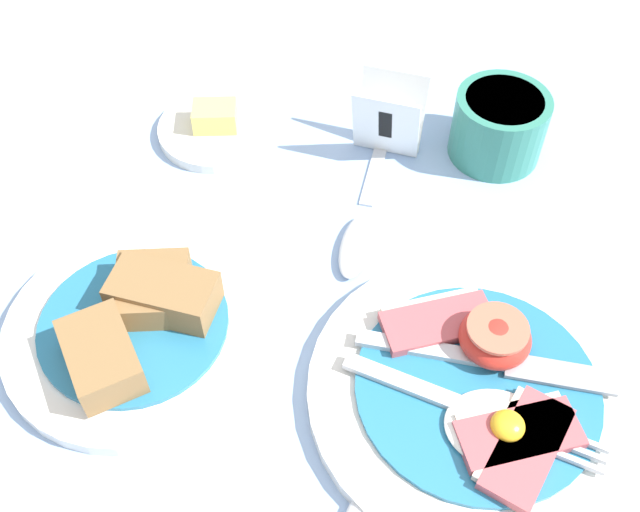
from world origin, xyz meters
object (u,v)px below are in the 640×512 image
at_px(bread_plate, 137,324).
at_px(sugar_cup, 499,125).
at_px(butter_dish, 216,127).
at_px(breakfast_plate, 479,389).
at_px(number_card, 389,118).
at_px(teaspoon_near_cup, 361,222).

height_order(bread_plate, sugar_cup, sugar_cup).
bearing_deg(butter_dish, sugar_cup, 3.77).
xyz_separation_m(breakfast_plate, number_card, (-0.09, 0.25, 0.03)).
relative_size(breakfast_plate, butter_dish, 2.18).
bearing_deg(butter_dish, breakfast_plate, -43.64).
height_order(bread_plate, teaspoon_near_cup, bread_plate).
bearing_deg(sugar_cup, bread_plate, -136.56).
bearing_deg(sugar_cup, number_card, -172.81).
relative_size(breakfast_plate, teaspoon_near_cup, 1.24).
xyz_separation_m(breakfast_plate, bread_plate, (-0.25, 0.01, 0.00)).
bearing_deg(butter_dish, teaspoon_near_cup, -32.10).
xyz_separation_m(sugar_cup, teaspoon_near_cup, (-0.11, -0.11, -0.03)).
relative_size(sugar_cup, number_card, 1.14).
distance_m(sugar_cup, number_card, 0.10).
distance_m(bread_plate, teaspoon_near_cup, 0.20).
relative_size(bread_plate, sugar_cup, 2.36).
distance_m(bread_plate, sugar_cup, 0.36).
height_order(sugar_cup, butter_dish, sugar_cup).
bearing_deg(teaspoon_near_cup, bread_plate, -44.29).
bearing_deg(sugar_cup, teaspoon_near_cup, -134.58).
xyz_separation_m(sugar_cup, butter_dish, (-0.26, -0.02, -0.03)).
height_order(sugar_cup, teaspoon_near_cup, sugar_cup).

